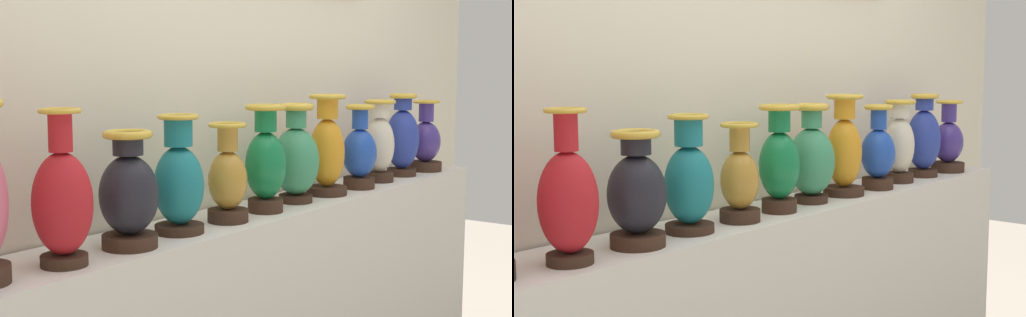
{
  "view_description": "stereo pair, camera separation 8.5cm",
  "coord_description": "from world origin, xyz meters",
  "views": [
    {
      "loc": [
        -1.94,
        -1.47,
        1.5
      ],
      "look_at": [
        0.0,
        0.0,
        1.2
      ],
      "focal_mm": 52.14,
      "sensor_mm": 36.0,
      "label": 1
    },
    {
      "loc": [
        -1.89,
        -1.54,
        1.5
      ],
      "look_at": [
        0.0,
        0.0,
        1.2
      ],
      "focal_mm": 52.14,
      "sensor_mm": 36.0,
      "label": 2
    }
  ],
  "objects": [
    {
      "name": "vase_ivory",
      "position": [
        0.82,
        -0.03,
        1.19
      ],
      "size": [
        0.13,
        0.13,
        0.34
      ],
      "color": "#382319",
      "rests_on": "display_shelf"
    },
    {
      "name": "vase_cobalt",
      "position": [
        1.03,
        -0.03,
        1.19
      ],
      "size": [
        0.15,
        0.15,
        0.36
      ],
      "color": "#382319",
      "rests_on": "display_shelf"
    },
    {
      "name": "vase_sapphire",
      "position": [
        0.61,
        -0.05,
        1.17
      ],
      "size": [
        0.13,
        0.13,
        0.33
      ],
      "color": "#382319",
      "rests_on": "display_shelf"
    },
    {
      "name": "vase_jade",
      "position": [
        0.21,
        -0.02,
        1.18
      ],
      "size": [
        0.17,
        0.17,
        0.35
      ],
      "color": "#382319",
      "rests_on": "display_shelf"
    },
    {
      "name": "vase_onyx",
      "position": [
        -0.61,
        -0.05,
        1.17
      ],
      "size": [
        0.16,
        0.16,
        0.31
      ],
      "color": "#382319",
      "rests_on": "display_shelf"
    },
    {
      "name": "vase_indigo",
      "position": [
        1.24,
        -0.04,
        1.16
      ],
      "size": [
        0.15,
        0.15,
        0.33
      ],
      "color": "#382319",
      "rests_on": "display_shelf"
    },
    {
      "name": "vase_emerald",
      "position": [
        -0.0,
        -0.04,
        1.19
      ],
      "size": [
        0.14,
        0.14,
        0.36
      ],
      "color": "#382319",
      "rests_on": "display_shelf"
    },
    {
      "name": "vase_amber",
      "position": [
        0.41,
        -0.02,
        1.19
      ],
      "size": [
        0.15,
        0.15,
        0.38
      ],
      "color": "#382319",
      "rests_on": "display_shelf"
    },
    {
      "name": "back_wall",
      "position": [
        0.01,
        0.21,
        1.36
      ],
      "size": [
        4.19,
        0.14,
        2.68
      ],
      "color": "beige",
      "rests_on": "ground_plane"
    },
    {
      "name": "vase_crimson",
      "position": [
        -0.83,
        -0.05,
        1.18
      ],
      "size": [
        0.15,
        0.15,
        0.38
      ],
      "color": "#382319",
      "rests_on": "display_shelf"
    },
    {
      "name": "vase_teal",
      "position": [
        -0.4,
        -0.03,
        1.17
      ],
      "size": [
        0.14,
        0.14,
        0.34
      ],
      "color": "#382319",
      "rests_on": "display_shelf"
    },
    {
      "name": "vase_ochre",
      "position": [
        -0.2,
        -0.04,
        1.16
      ],
      "size": [
        0.13,
        0.13,
        0.31
      ],
      "color": "#382319",
      "rests_on": "display_shelf"
    }
  ]
}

